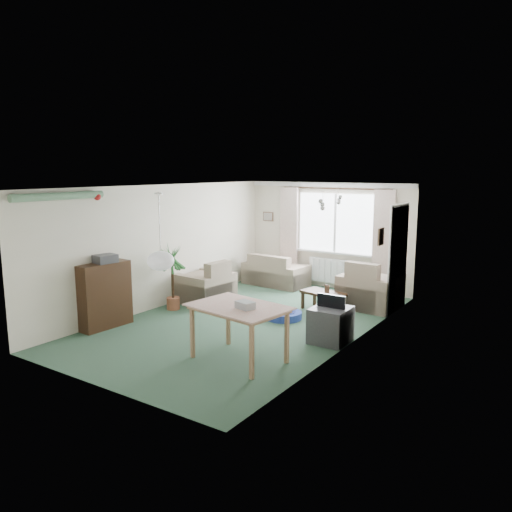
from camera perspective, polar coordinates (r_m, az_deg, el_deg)
The scene contains 25 objects.
ground at distance 9.00m, azimuth -1.07°, elevation -7.51°, with size 6.50×6.50×0.00m, color #2F4E3B.
window at distance 11.37m, azimuth 9.10°, elevation 3.76°, with size 1.80×0.03×1.30m, color white.
curtain_rod at distance 11.24m, azimuth 9.04°, elevation 7.63°, with size 2.60×0.03×0.03m, color black.
curtain_left at distance 11.83m, azimuth 3.80°, elevation 2.97°, with size 0.45×0.08×2.00m, color beige.
curtain_right at distance 10.88m, azimuth 14.36°, elevation 2.08°, with size 0.45×0.08×2.00m, color beige.
radiator at distance 11.50m, azimuth 8.87°, elevation -1.72°, with size 1.20×0.10×0.55m, color white.
doorway at distance 9.85m, azimuth 15.95°, elevation -0.38°, with size 0.03×0.95×2.00m, color black.
pendant_lamp at distance 6.80m, azimuth -10.84°, elevation -0.56°, with size 0.36×0.36×0.36m, color white.
tinsel_garland at distance 8.33m, azimuth -21.56°, elevation 6.38°, with size 1.60×1.60×0.12m, color #196626.
bauble_cluster_a at distance 8.74m, azimuth 9.37°, elevation 6.67°, with size 0.20×0.20×0.20m, color silver.
bauble_cluster_b at distance 7.53m, azimuth 7.65°, elevation 6.22°, with size 0.20×0.20×0.20m, color silver.
wall_picture_back at distance 12.22m, azimuth 1.40°, elevation 4.54°, with size 0.28×0.03×0.22m, color brown.
wall_picture_right at distance 8.83m, azimuth 14.08°, elevation 2.17°, with size 0.03×0.24×0.30m, color brown.
sofa at distance 11.71m, azimuth 2.29°, elevation -1.54°, with size 1.48×0.78×0.74m, color #B8AC8B.
armchair_corner at distance 10.06m, azimuth 12.96°, elevation -3.09°, with size 1.06×1.00×0.95m, color tan.
armchair_left at distance 10.28m, azimuth -5.84°, elevation -2.84°, with size 0.97×0.92×0.87m, color beige.
coffee_table at distance 9.73m, azimuth 7.66°, elevation -5.13°, with size 0.82×0.46×0.37m, color black.
photo_frame at distance 9.60m, azimuth 8.11°, elevation -3.72°, with size 0.12×0.02×0.16m, color #4F3828.
bookshelf at distance 8.93m, azimuth -16.88°, elevation -4.33°, with size 0.31×0.92×1.13m, color black.
hifi_box at distance 8.81m, azimuth -16.85°, elevation -0.30°, with size 0.28×0.35×0.14m, color #3D3D42.
houseplant at distance 9.75m, azimuth -9.53°, elevation -2.45°, with size 0.54×0.54×1.26m, color #1F5A2B.
dining_table at distance 7.15m, azimuth -1.97°, elevation -8.89°, with size 1.25×0.83×0.78m, color tan.
gift_box at distance 6.88m, azimuth -1.24°, elevation -5.70°, with size 0.25×0.18×0.12m, color #B0B2BB.
tv_cube at distance 8.00m, azimuth 8.52°, elevation -7.78°, with size 0.56×0.61×0.56m, color #36373B.
pet_bed at distance 9.17m, azimuth 3.19°, elevation -6.75°, with size 0.66×0.66×0.13m, color navy.
Camera 1 is at (4.91, -7.05, 2.69)m, focal length 35.00 mm.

